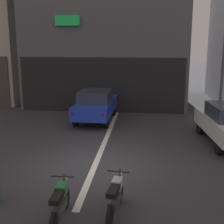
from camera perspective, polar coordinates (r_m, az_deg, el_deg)
The scene contains 8 objects.
ground_plane at distance 10.64m, azimuth -3.14°, elevation -9.73°, with size 120.00×120.00×0.00m, color #333338.
lane_centre_line at distance 16.29m, azimuth 0.28°, elevation -1.65°, with size 0.20×18.00×0.01m, color silver.
building_mid_block at distance 22.17m, azimuth -0.46°, elevation 17.99°, with size 10.02×8.45×12.17m.
car_blue_crossing_near at distance 16.13m, azimuth -3.01°, elevation 1.40°, with size 1.87×4.15×1.64m.
car_grey_down_street at distance 22.12m, azimuth 4.90°, elevation 4.49°, with size 1.92×4.17×1.64m.
street_lamp at distance 16.11m, azimuth 20.03°, elevation 11.22°, with size 0.36×0.36×6.24m.
motorcycle_green_row_leftmost at distance 7.52m, azimuth -9.57°, elevation -16.14°, with size 0.55×1.67×0.98m.
motorcycle_silver_row_left_mid at distance 7.69m, azimuth 0.63°, elevation -15.28°, with size 0.55×1.67×0.98m.
Camera 1 is at (1.64, -9.69, 4.08)m, focal length 49.57 mm.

